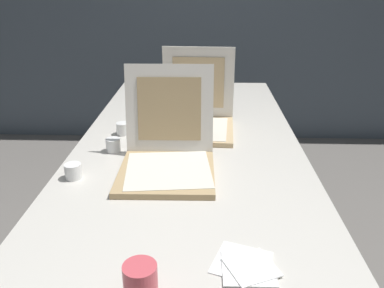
{
  "coord_description": "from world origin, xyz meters",
  "views": [
    {
      "loc": [
        0.07,
        -1.04,
        1.43
      ],
      "look_at": [
        0.02,
        0.43,
        0.8
      ],
      "focal_mm": 37.33,
      "sensor_mm": 36.0,
      "label": 1
    }
  ],
  "objects_px": {
    "cup_printed_front": "(141,284)",
    "cup_white_near_center": "(113,145)",
    "pizza_box_front": "(167,157)",
    "cup_white_near_left": "(73,171)",
    "table": "(189,152)",
    "cup_white_mid": "(123,129)",
    "cup_white_far": "(147,111)",
    "pizza_box_middle": "(196,119)",
    "napkin_pile": "(247,266)"
  },
  "relations": [
    {
      "from": "cup_white_near_left",
      "to": "cup_white_mid",
      "type": "relative_size",
      "value": 1.0
    },
    {
      "from": "pizza_box_middle",
      "to": "cup_white_near_center",
      "type": "relative_size",
      "value": 6.12
    },
    {
      "from": "cup_white_near_left",
      "to": "cup_white_far",
      "type": "relative_size",
      "value": 1.0
    },
    {
      "from": "pizza_box_middle",
      "to": "cup_white_near_left",
      "type": "bearing_deg",
      "value": -127.16
    },
    {
      "from": "pizza_box_front",
      "to": "cup_printed_front",
      "type": "xyz_separation_m",
      "value": [
        -0.0,
        -0.66,
        -0.0
      ]
    },
    {
      "from": "table",
      "to": "cup_white_far",
      "type": "bearing_deg",
      "value": 123.45
    },
    {
      "from": "table",
      "to": "pizza_box_middle",
      "type": "distance_m",
      "value": 0.19
    },
    {
      "from": "table",
      "to": "cup_white_mid",
      "type": "distance_m",
      "value": 0.33
    },
    {
      "from": "table",
      "to": "cup_white_far",
      "type": "relative_size",
      "value": 35.37
    },
    {
      "from": "cup_printed_front",
      "to": "table",
      "type": "bearing_deg",
      "value": 85.76
    },
    {
      "from": "cup_white_near_center",
      "to": "cup_white_mid",
      "type": "xyz_separation_m",
      "value": [
        0.0,
        0.19,
        0.0
      ]
    },
    {
      "from": "cup_white_mid",
      "to": "cup_printed_front",
      "type": "height_order",
      "value": "cup_printed_front"
    },
    {
      "from": "table",
      "to": "cup_white_near_left",
      "type": "height_order",
      "value": "cup_white_near_left"
    },
    {
      "from": "cup_printed_front",
      "to": "napkin_pile",
      "type": "height_order",
      "value": "cup_printed_front"
    },
    {
      "from": "cup_white_mid",
      "to": "cup_white_far",
      "type": "relative_size",
      "value": 1.0
    },
    {
      "from": "pizza_box_front",
      "to": "cup_white_near_left",
      "type": "relative_size",
      "value": 6.82
    },
    {
      "from": "pizza_box_front",
      "to": "table",
      "type": "bearing_deg",
      "value": 75.21
    },
    {
      "from": "cup_printed_front",
      "to": "pizza_box_front",
      "type": "bearing_deg",
      "value": 89.97
    },
    {
      "from": "cup_white_near_center",
      "to": "cup_white_mid",
      "type": "height_order",
      "value": "same"
    },
    {
      "from": "pizza_box_middle",
      "to": "cup_white_mid",
      "type": "xyz_separation_m",
      "value": [
        -0.34,
        -0.07,
        -0.03
      ]
    },
    {
      "from": "table",
      "to": "cup_printed_front",
      "type": "height_order",
      "value": "cup_printed_front"
    },
    {
      "from": "cup_white_far",
      "to": "cup_white_near_center",
      "type": "bearing_deg",
      "value": -99.37
    },
    {
      "from": "cup_white_far",
      "to": "cup_printed_front",
      "type": "distance_m",
      "value": 1.31
    },
    {
      "from": "cup_printed_front",
      "to": "cup_white_far",
      "type": "bearing_deg",
      "value": 97.29
    },
    {
      "from": "table",
      "to": "cup_white_near_left",
      "type": "distance_m",
      "value": 0.54
    },
    {
      "from": "cup_white_mid",
      "to": "cup_printed_front",
      "type": "bearing_deg",
      "value": -76.89
    },
    {
      "from": "pizza_box_front",
      "to": "cup_white_near_left",
      "type": "height_order",
      "value": "pizza_box_front"
    },
    {
      "from": "pizza_box_middle",
      "to": "cup_white_near_left",
      "type": "xyz_separation_m",
      "value": [
        -0.43,
        -0.51,
        -0.03
      ]
    },
    {
      "from": "cup_printed_front",
      "to": "cup_white_near_center",
      "type": "bearing_deg",
      "value": 106.26
    },
    {
      "from": "cup_white_mid",
      "to": "napkin_pile",
      "type": "bearing_deg",
      "value": -61.6
    },
    {
      "from": "cup_white_near_center",
      "to": "cup_white_mid",
      "type": "bearing_deg",
      "value": 88.91
    },
    {
      "from": "pizza_box_front",
      "to": "pizza_box_middle",
      "type": "distance_m",
      "value": 0.45
    },
    {
      "from": "pizza_box_front",
      "to": "pizza_box_middle",
      "type": "bearing_deg",
      "value": 76.57
    },
    {
      "from": "cup_white_near_left",
      "to": "cup_white_mid",
      "type": "xyz_separation_m",
      "value": [
        0.1,
        0.44,
        0.0
      ]
    },
    {
      "from": "cup_white_far",
      "to": "cup_printed_front",
      "type": "bearing_deg",
      "value": -82.71
    },
    {
      "from": "table",
      "to": "cup_white_near_center",
      "type": "xyz_separation_m",
      "value": [
        -0.31,
        -0.11,
        0.07
      ]
    },
    {
      "from": "pizza_box_middle",
      "to": "cup_white_near_left",
      "type": "distance_m",
      "value": 0.67
    },
    {
      "from": "cup_white_mid",
      "to": "cup_printed_front",
      "type": "xyz_separation_m",
      "value": [
        0.24,
        -1.02,
        0.02
      ]
    },
    {
      "from": "cup_white_mid",
      "to": "napkin_pile",
      "type": "relative_size",
      "value": 0.32
    },
    {
      "from": "cup_white_near_center",
      "to": "pizza_box_middle",
      "type": "bearing_deg",
      "value": 38.27
    },
    {
      "from": "table",
      "to": "cup_printed_front",
      "type": "bearing_deg",
      "value": -94.24
    },
    {
      "from": "pizza_box_middle",
      "to": "cup_white_near_left",
      "type": "height_order",
      "value": "pizza_box_middle"
    },
    {
      "from": "cup_white_mid",
      "to": "cup_printed_front",
      "type": "relative_size",
      "value": 0.62
    },
    {
      "from": "pizza_box_front",
      "to": "cup_white_mid",
      "type": "relative_size",
      "value": 6.82
    },
    {
      "from": "table",
      "to": "cup_printed_front",
      "type": "distance_m",
      "value": 0.95
    },
    {
      "from": "pizza_box_front",
      "to": "cup_printed_front",
      "type": "height_order",
      "value": "pizza_box_front"
    },
    {
      "from": "pizza_box_middle",
      "to": "cup_white_mid",
      "type": "distance_m",
      "value": 0.35
    },
    {
      "from": "cup_white_near_left",
      "to": "cup_printed_front",
      "type": "height_order",
      "value": "cup_printed_front"
    },
    {
      "from": "cup_white_mid",
      "to": "cup_white_far",
      "type": "distance_m",
      "value": 0.28
    },
    {
      "from": "cup_white_mid",
      "to": "napkin_pile",
      "type": "distance_m",
      "value": 1.03
    }
  ]
}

